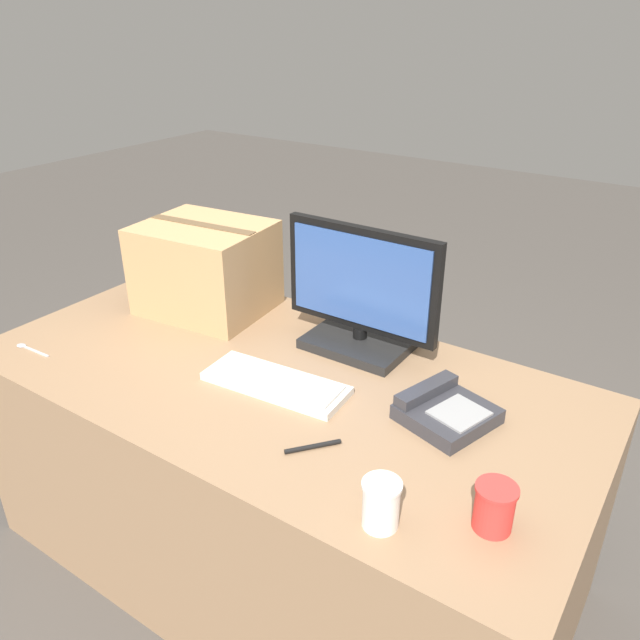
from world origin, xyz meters
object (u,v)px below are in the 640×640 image
(keyboard, at_px, (276,383))
(paper_cup_right, at_px, (494,507))
(desk_phone, at_px, (445,411))
(cardboard_box, at_px, (206,268))
(monitor, at_px, (361,299))
(spoon, at_px, (28,348))
(pen_marker, at_px, (313,446))
(paper_cup_left, at_px, (381,504))

(keyboard, distance_m, paper_cup_right, 0.71)
(desk_phone, height_order, cardboard_box, cardboard_box)
(monitor, distance_m, cardboard_box, 0.59)
(paper_cup_right, bearing_deg, spoon, -176.54)
(desk_phone, xyz_separation_m, paper_cup_right, (0.23, -0.29, 0.03))
(monitor, xyz_separation_m, keyboard, (-0.07, -0.33, -0.15))
(pen_marker, bearing_deg, desk_phone, 2.53)
(keyboard, height_order, cardboard_box, cardboard_box)
(paper_cup_left, xyz_separation_m, spoon, (-1.27, 0.03, -0.05))
(paper_cup_left, bearing_deg, desk_phone, 95.75)
(desk_phone, xyz_separation_m, cardboard_box, (-0.97, 0.16, 0.13))
(paper_cup_right, bearing_deg, cardboard_box, 159.52)
(desk_phone, relative_size, cardboard_box, 0.58)
(paper_cup_left, bearing_deg, monitor, 124.04)
(desk_phone, height_order, paper_cup_left, paper_cup_left)
(paper_cup_right, relative_size, cardboard_box, 0.23)
(monitor, bearing_deg, cardboard_box, -174.50)
(paper_cup_right, distance_m, spoon, 1.47)
(spoon, height_order, pen_marker, pen_marker)
(paper_cup_right, relative_size, pen_marker, 0.89)
(keyboard, xyz_separation_m, spoon, (-0.77, -0.26, -0.01))
(keyboard, bearing_deg, monitor, 72.86)
(paper_cup_left, distance_m, cardboard_box, 1.16)
(pen_marker, bearing_deg, cardboard_box, 98.37)
(keyboard, bearing_deg, pen_marker, -39.30)
(monitor, height_order, cardboard_box, monitor)
(keyboard, distance_m, paper_cup_left, 0.58)
(cardboard_box, bearing_deg, spoon, -116.09)
(pen_marker, bearing_deg, keyboard, 94.22)
(monitor, bearing_deg, keyboard, -102.52)
(spoon, bearing_deg, desk_phone, -165.07)
(paper_cup_right, height_order, pen_marker, paper_cup_right)
(paper_cup_left, height_order, pen_marker, paper_cup_left)
(desk_phone, distance_m, cardboard_box, 0.99)
(spoon, bearing_deg, keyboard, -163.73)
(cardboard_box, xyz_separation_m, pen_marker, (0.75, -0.44, -0.15))
(desk_phone, distance_m, paper_cup_right, 0.38)
(spoon, bearing_deg, monitor, -147.33)
(paper_cup_left, relative_size, pen_marker, 0.93)
(cardboard_box, bearing_deg, pen_marker, -30.52)
(monitor, relative_size, cardboard_box, 1.13)
(keyboard, bearing_deg, spoon, -166.05)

